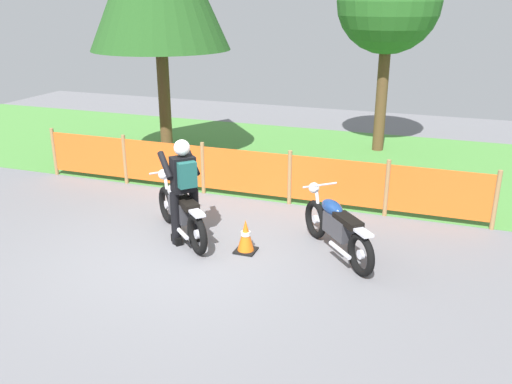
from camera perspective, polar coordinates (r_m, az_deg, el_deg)
ground at (r=8.53m, az=-7.21°, el=-6.32°), size 24.00×24.00×0.02m
grass_verge at (r=13.46m, az=3.59°, el=3.75°), size 24.00×6.23×0.01m
barrier_fence at (r=10.48m, az=-1.15°, el=2.12°), size 9.06×0.08×1.05m
tree_near_left at (r=13.90m, az=13.81°, el=18.79°), size 2.46×2.46×4.86m
motorcycle_lead at (r=8.29m, az=8.47°, el=-3.60°), size 1.40×1.58×0.95m
motorcycle_trailing at (r=8.89m, az=-7.98°, el=-1.85°), size 1.59×1.48×0.97m
rider_trailing at (r=8.52m, az=-7.60°, el=0.65°), size 0.77×0.76×1.69m
traffic_cone at (r=8.36m, az=-1.09°, el=-4.67°), size 0.32×0.32×0.53m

